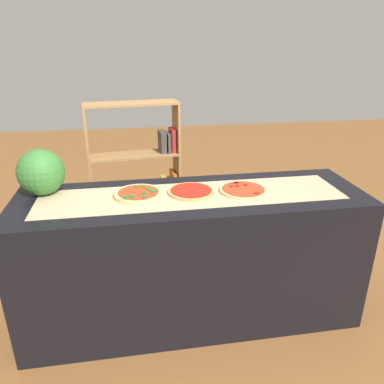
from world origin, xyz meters
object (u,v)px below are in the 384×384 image
at_px(pizza_spinach_0, 138,194).
at_px(pizza_pepperoni_2, 243,190).
at_px(pizza_plain_1, 191,191).
at_px(bookshelf, 146,184).
at_px(watermelon, 41,172).

xyz_separation_m(pizza_spinach_0, pizza_pepperoni_2, (0.65, -0.04, -0.00)).
bearing_deg(pizza_pepperoni_2, pizza_plain_1, 174.26).
bearing_deg(pizza_plain_1, bookshelf, 104.10).
relative_size(pizza_spinach_0, bookshelf, 0.22).
xyz_separation_m(pizza_pepperoni_2, bookshelf, (-0.57, 1.00, -0.30)).
bearing_deg(watermelon, bookshelf, 52.03).
distance_m(pizza_pepperoni_2, bookshelf, 1.19).
bearing_deg(pizza_spinach_0, pizza_pepperoni_2, -3.24).
xyz_separation_m(pizza_plain_1, watermelon, (-0.89, 0.13, 0.13)).
xyz_separation_m(watermelon, bookshelf, (0.65, 0.83, -0.43)).
distance_m(pizza_plain_1, watermelon, 0.91).
distance_m(watermelon, bookshelf, 1.14).
xyz_separation_m(pizza_spinach_0, bookshelf, (0.08, 0.97, -0.31)).
bearing_deg(bookshelf, watermelon, -127.97).
relative_size(pizza_spinach_0, pizza_plain_1, 1.02).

